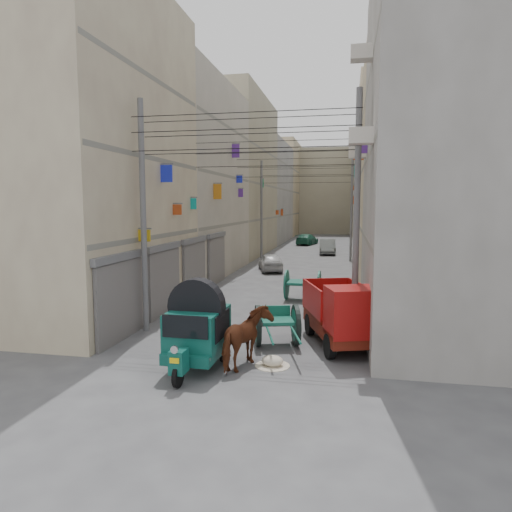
% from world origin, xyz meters
% --- Properties ---
extents(ground, '(140.00, 140.00, 0.00)m').
position_xyz_m(ground, '(0.00, 0.00, 0.00)').
color(ground, '#414143').
rests_on(ground, ground).
extents(building_row_left, '(8.00, 62.00, 14.00)m').
position_xyz_m(building_row_left, '(-8.00, 34.13, 6.46)').
color(building_row_left, beige).
rests_on(building_row_left, ground).
extents(building_row_right, '(8.00, 62.00, 14.00)m').
position_xyz_m(building_row_right, '(8.00, 34.13, 6.46)').
color(building_row_right, '#9B9691').
rests_on(building_row_right, ground).
extents(end_cap_building, '(22.00, 10.00, 13.00)m').
position_xyz_m(end_cap_building, '(0.00, 66.00, 6.50)').
color(end_cap_building, gray).
rests_on(end_cap_building, ground).
extents(shutters_left, '(0.18, 14.40, 2.88)m').
position_xyz_m(shutters_left, '(-3.92, 10.38, 1.49)').
color(shutters_left, '#48484C').
rests_on(shutters_left, ground).
extents(signboards, '(8.22, 40.52, 5.67)m').
position_xyz_m(signboards, '(-0.01, 21.66, 3.43)').
color(signboards, '#AC3E16').
rests_on(signboards, ground).
extents(ac_units, '(0.70, 6.55, 3.35)m').
position_xyz_m(ac_units, '(3.65, 7.67, 7.43)').
color(ac_units, beige).
rests_on(ac_units, ground).
extents(utility_poles, '(7.40, 22.20, 8.00)m').
position_xyz_m(utility_poles, '(0.00, 17.00, 4.00)').
color(utility_poles, '#5E5E61').
rests_on(utility_poles, ground).
extents(overhead_cables, '(7.40, 22.52, 1.12)m').
position_xyz_m(overhead_cables, '(0.00, 14.40, 6.77)').
color(overhead_cables, black).
rests_on(overhead_cables, ground).
extents(auto_rickshaw, '(1.57, 2.69, 1.88)m').
position_xyz_m(auto_rickshaw, '(-0.62, 2.81, 1.11)').
color(auto_rickshaw, black).
rests_on(auto_rickshaw, ground).
extents(tonga_cart, '(1.82, 3.07, 1.30)m').
position_xyz_m(tonga_cart, '(1.21, 5.21, 0.68)').
color(tonga_cart, black).
rests_on(tonga_cart, ground).
extents(mini_truck, '(2.73, 4.04, 2.09)m').
position_xyz_m(mini_truck, '(3.34, 5.25, 1.00)').
color(mini_truck, black).
rests_on(mini_truck, ground).
extents(second_cart, '(1.65, 1.47, 1.42)m').
position_xyz_m(second_cart, '(1.33, 12.30, 0.75)').
color(second_cart, '#135644').
rests_on(second_cart, ground).
extents(feed_sack, '(0.60, 0.48, 0.30)m').
position_xyz_m(feed_sack, '(1.37, 3.35, 0.15)').
color(feed_sack, beige).
rests_on(feed_sack, ground).
extents(horse, '(1.31, 2.06, 1.61)m').
position_xyz_m(horse, '(0.69, 3.13, 0.81)').
color(horse, maroon).
rests_on(horse, ground).
extents(distant_car_white, '(2.37, 3.79, 1.20)m').
position_xyz_m(distant_car_white, '(-1.72, 21.40, 0.60)').
color(distant_car_white, '#B3B3B3').
rests_on(distant_car_white, ground).
extents(distant_car_grey, '(1.67, 4.15, 1.34)m').
position_xyz_m(distant_car_grey, '(1.55, 33.06, 0.67)').
color(distant_car_grey, '#5A5F5D').
rests_on(distant_car_grey, ground).
extents(distant_car_green, '(2.54, 4.40, 1.20)m').
position_xyz_m(distant_car_green, '(-1.12, 42.48, 0.60)').
color(distant_car_green, '#216049').
rests_on(distant_car_green, ground).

